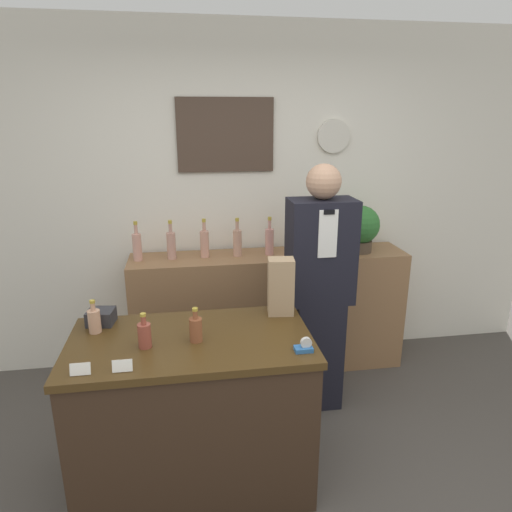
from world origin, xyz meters
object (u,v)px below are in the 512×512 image
object	(u,v)px
shopkeeper	(319,292)
tape_dispenser	(304,347)
potted_plant	(360,227)
paper_bag	(281,287)

from	to	relation	value
shopkeeper	tape_dispenser	world-z (taller)	shopkeeper
shopkeeper	tape_dispenser	xyz separation A→B (m)	(-0.33, -0.84, 0.06)
potted_plant	paper_bag	distance (m)	1.23
potted_plant	tape_dispenser	xyz separation A→B (m)	(-0.81, -1.37, -0.25)
potted_plant	tape_dispenser	bearing A→B (deg)	-120.56
paper_bag	shopkeeper	bearing A→B (deg)	47.43
tape_dispenser	paper_bag	bearing A→B (deg)	93.01
shopkeeper	paper_bag	world-z (taller)	shopkeeper
paper_bag	tape_dispenser	size ratio (longest dim) A/B	3.73
paper_bag	tape_dispenser	bearing A→B (deg)	-86.99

